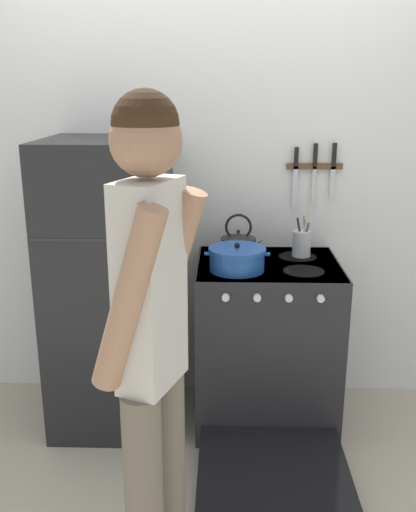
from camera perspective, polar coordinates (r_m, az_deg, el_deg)
name	(u,v)px	position (r m, az deg, el deg)	size (l,w,h in m)	color
ground_plane	(213,386)	(3.67, 0.46, -12.87)	(14.00, 14.00, 0.00)	#B2A893
wall_back	(213,183)	(3.27, 0.52, 7.28)	(10.00, 0.06, 2.55)	silver
refrigerator	(111,286)	(3.10, -9.66, -2.96)	(0.62, 0.68, 1.56)	black
stove_range	(266,346)	(3.15, 5.86, -8.92)	(0.75, 1.38, 0.91)	#232326
dutch_oven_pot	(237,259)	(2.87, 2.92, -0.29)	(0.33, 0.29, 0.14)	#1E4C9E
tea_kettle	(239,244)	(3.11, 3.08, 1.24)	(0.24, 0.19, 0.24)	black
utensil_jar	(302,243)	(3.14, 9.35, 1.29)	(0.10, 0.10, 0.23)	#B7BABF
person	(152,341)	(1.84, -5.63, -8.49)	(0.38, 0.43, 1.80)	#6B6051
wall_knife_strip	(315,165)	(3.24, 10.64, 8.90)	(0.31, 0.03, 0.35)	brown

